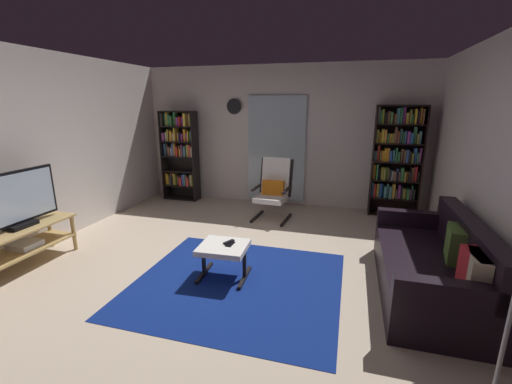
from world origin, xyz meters
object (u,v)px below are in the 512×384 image
(television, at_px, (17,201))
(tv_remote, at_px, (229,242))
(bookshelf_near_sofa, at_px, (396,159))
(ottoman, at_px, (224,251))
(tv_stand, at_px, (24,240))
(cell_phone, at_px, (230,244))
(bookshelf_near_tv, at_px, (180,151))
(leather_sofa, at_px, (434,267))
(lounge_armchair, at_px, (274,187))
(wall_clock, at_px, (234,106))

(television, relative_size, tv_remote, 7.10)
(bookshelf_near_sofa, bearing_deg, ottoman, -125.42)
(tv_stand, xyz_separation_m, bookshelf_near_sofa, (4.43, 3.26, 0.66))
(tv_remote, relative_size, cell_phone, 1.03)
(bookshelf_near_tv, distance_m, tv_remote, 3.44)
(television, xyz_separation_m, bookshelf_near_tv, (0.40, 3.18, 0.16))
(television, distance_m, leather_sofa, 4.65)
(bookshelf_near_tv, bearing_deg, leather_sofa, -31.19)
(lounge_armchair, bearing_deg, tv_remote, -91.06)
(bookshelf_near_tv, xyz_separation_m, ottoman, (1.99, -2.79, -0.66))
(leather_sofa, height_order, cell_phone, leather_sofa)
(bookshelf_near_tv, bearing_deg, lounge_armchair, -17.04)
(wall_clock, bearing_deg, bookshelf_near_sofa, -2.67)
(lounge_armchair, bearing_deg, bookshelf_near_tv, 162.96)
(tv_stand, bearing_deg, lounge_armchair, 45.87)
(cell_phone, distance_m, wall_clock, 3.45)
(tv_remote, bearing_deg, cell_phone, -26.98)
(ottoman, relative_size, wall_clock, 1.87)
(tv_stand, height_order, wall_clock, wall_clock)
(bookshelf_near_sofa, bearing_deg, tv_stand, -143.68)
(lounge_armchair, bearing_deg, bookshelf_near_sofa, 20.01)
(television, relative_size, bookshelf_near_tv, 0.58)
(tv_stand, distance_m, cell_phone, 2.50)
(ottoman, bearing_deg, bookshelf_near_tv, 125.52)
(television, xyz_separation_m, leather_sofa, (4.58, 0.65, -0.52))
(bookshelf_near_tv, height_order, wall_clock, wall_clock)
(bookshelf_near_tv, distance_m, bookshelf_near_sofa, 4.03)
(television, height_order, leather_sofa, television)
(bookshelf_near_tv, height_order, ottoman, bookshelf_near_tv)
(leather_sofa, distance_m, lounge_armchair, 2.85)
(ottoman, xyz_separation_m, wall_clock, (-0.91, 3.01, 1.53))
(lounge_armchair, distance_m, ottoman, 2.17)
(tv_stand, relative_size, cell_phone, 8.37)
(tv_stand, distance_m, ottoman, 2.42)
(bookshelf_near_sofa, bearing_deg, lounge_armchair, -159.99)
(tv_remote, distance_m, cell_phone, 0.05)
(leather_sofa, bearing_deg, lounge_armchair, 138.08)
(ottoman, height_order, wall_clock, wall_clock)
(bookshelf_near_tv, distance_m, leather_sofa, 4.93)
(bookshelf_near_tv, bearing_deg, cell_phone, -53.24)
(television, xyz_separation_m, wall_clock, (1.48, 3.40, 1.03))
(leather_sofa, relative_size, ottoman, 3.54)
(lounge_armchair, xyz_separation_m, cell_phone, (-0.01, -2.12, -0.14))
(television, relative_size, wall_clock, 3.53)
(tv_stand, xyz_separation_m, wall_clock, (1.48, 3.40, 1.52))
(leather_sofa, bearing_deg, tv_remote, -175.04)
(ottoman, xyz_separation_m, tv_remote, (0.04, 0.07, 0.08))
(tv_stand, distance_m, tv_remote, 2.47)
(lounge_armchair, height_order, cell_phone, lounge_armchair)
(wall_clock, bearing_deg, tv_remote, -72.12)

